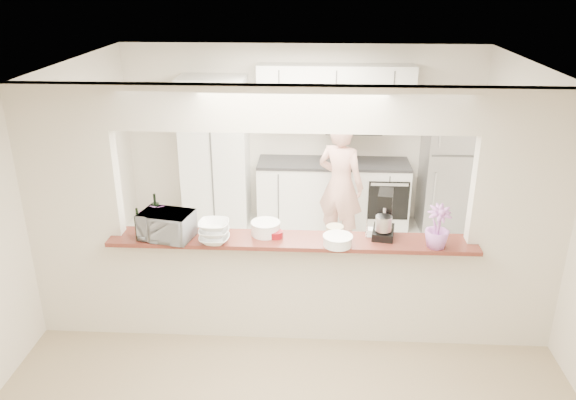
# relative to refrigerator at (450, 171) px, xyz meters

# --- Properties ---
(floor) EXTENTS (6.00, 6.00, 0.00)m
(floor) POSITION_rel_refrigerator_xyz_m (-2.05, -2.65, -0.85)
(floor) COLOR tan
(floor) RESTS_ON ground
(tile_overlay) EXTENTS (5.00, 2.90, 0.01)m
(tile_overlay) POSITION_rel_refrigerator_xyz_m (-2.05, -1.10, -0.84)
(tile_overlay) COLOR beige
(tile_overlay) RESTS_ON floor
(partition) EXTENTS (5.00, 0.15, 2.50)m
(partition) POSITION_rel_refrigerator_xyz_m (-2.05, -2.65, 0.63)
(partition) COLOR beige
(partition) RESTS_ON floor
(bar_counter) EXTENTS (3.40, 0.38, 1.09)m
(bar_counter) POSITION_rel_refrigerator_xyz_m (-2.05, -2.65, -0.27)
(bar_counter) COLOR beige
(bar_counter) RESTS_ON floor
(kitchen_cabinets) EXTENTS (3.15, 0.62, 2.25)m
(kitchen_cabinets) POSITION_rel_refrigerator_xyz_m (-2.24, 0.07, 0.12)
(kitchen_cabinets) COLOR silver
(kitchen_cabinets) RESTS_ON floor
(refrigerator) EXTENTS (0.75, 0.70, 1.70)m
(refrigerator) POSITION_rel_refrigerator_xyz_m (0.00, 0.00, 0.00)
(refrigerator) COLOR #9D9EA2
(refrigerator) RESTS_ON floor
(flower_left) EXTENTS (0.30, 0.27, 0.30)m
(flower_left) POSITION_rel_refrigerator_xyz_m (-3.35, -2.60, 0.39)
(flower_left) COLOR #C86AB0
(flower_left) RESTS_ON bar_counter
(wine_bottle_a) EXTENTS (0.06, 0.06, 0.32)m
(wine_bottle_a) POSITION_rel_refrigerator_xyz_m (-3.45, -2.80, 0.36)
(wine_bottle_a) COLOR black
(wine_bottle_a) RESTS_ON bar_counter
(wine_bottle_b) EXTENTS (0.07, 0.07, 0.37)m
(wine_bottle_b) POSITION_rel_refrigerator_xyz_m (-3.34, -2.58, 0.38)
(wine_bottle_b) COLOR black
(wine_bottle_b) RESTS_ON bar_counter
(toaster_oven) EXTENTS (0.52, 0.41, 0.26)m
(toaster_oven) POSITION_rel_refrigerator_xyz_m (-3.20, -2.75, 0.37)
(toaster_oven) COLOR #A5A5A9
(toaster_oven) RESTS_ON bar_counter
(serving_bowls) EXTENTS (0.28, 0.28, 0.20)m
(serving_bowls) POSITION_rel_refrigerator_xyz_m (-2.75, -2.82, 0.34)
(serving_bowls) COLOR white
(serving_bowls) RESTS_ON bar_counter
(plate_stack_a) EXTENTS (0.28, 0.28, 0.13)m
(plate_stack_a) POSITION_rel_refrigerator_xyz_m (-2.30, -2.62, 0.30)
(plate_stack_a) COLOR white
(plate_stack_a) RESTS_ON bar_counter
(plate_stack_b) EXTENTS (0.27, 0.27, 0.09)m
(plate_stack_b) POSITION_rel_refrigerator_xyz_m (-1.63, -2.81, 0.29)
(plate_stack_b) COLOR white
(plate_stack_b) RESTS_ON bar_counter
(red_bowl) EXTENTS (0.13, 0.13, 0.06)m
(red_bowl) POSITION_rel_refrigerator_xyz_m (-2.20, -2.68, 0.27)
(red_bowl) COLOR maroon
(red_bowl) RESTS_ON bar_counter
(tan_bowl) EXTENTS (0.16, 0.16, 0.08)m
(tan_bowl) POSITION_rel_refrigerator_xyz_m (-1.65, -2.57, 0.28)
(tan_bowl) COLOR tan
(tan_bowl) RESTS_ON bar_counter
(utensil_caddy) EXTENTS (0.23, 0.14, 0.21)m
(utensil_caddy) POSITION_rel_refrigerator_xyz_m (-1.25, -2.60, 0.33)
(utensil_caddy) COLOR silver
(utensil_caddy) RESTS_ON bar_counter
(stand_mixer) EXTENTS (0.24, 0.33, 0.45)m
(stand_mixer) POSITION_rel_refrigerator_xyz_m (-1.20, -2.59, 0.44)
(stand_mixer) COLOR black
(stand_mixer) RESTS_ON bar_counter
(flower_right) EXTENTS (0.25, 0.25, 0.40)m
(flower_right) POSITION_rel_refrigerator_xyz_m (-0.75, -2.80, 0.44)
(flower_right) COLOR #B76DCB
(flower_right) RESTS_ON bar_counter
(person) EXTENTS (0.74, 0.66, 1.71)m
(person) POSITION_rel_refrigerator_xyz_m (-1.53, -0.66, 0.01)
(person) COLOR #DFA291
(person) RESTS_ON floor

